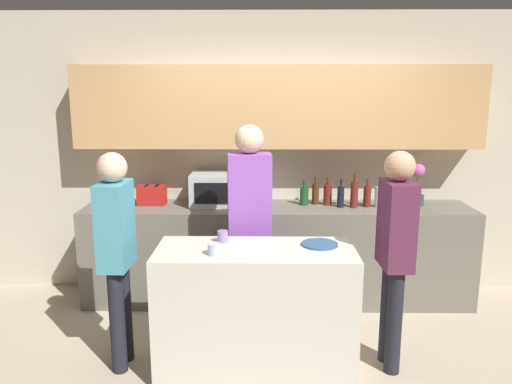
# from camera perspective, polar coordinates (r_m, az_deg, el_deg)

# --- Properties ---
(ground_plane) EXTENTS (14.00, 14.00, 0.00)m
(ground_plane) POSITION_cam_1_polar(r_m,az_deg,el_deg) (3.72, 3.02, -20.74)
(ground_plane) COLOR #BCAD93
(back_wall) EXTENTS (6.40, 0.40, 2.70)m
(back_wall) POSITION_cam_1_polar(r_m,az_deg,el_deg) (4.81, 2.46, 6.33)
(back_wall) COLOR beige
(back_wall) RESTS_ON ground_plane
(back_counter) EXTENTS (3.60, 0.62, 0.91)m
(back_counter) POSITION_cam_1_polar(r_m,az_deg,el_deg) (4.78, 2.43, -7.00)
(back_counter) COLOR #6B665B
(back_counter) RESTS_ON ground_plane
(kitchen_island) EXTENTS (1.39, 0.59, 0.91)m
(kitchen_island) POSITION_cam_1_polar(r_m,az_deg,el_deg) (3.64, -0.05, -13.28)
(kitchen_island) COLOR beige
(kitchen_island) RESTS_ON ground_plane
(microwave) EXTENTS (0.52, 0.39, 0.30)m
(microwave) POSITION_cam_1_polar(r_m,az_deg,el_deg) (4.70, -4.25, 0.33)
(microwave) COLOR #B7BABC
(microwave) RESTS_ON back_counter
(toaster) EXTENTS (0.26, 0.16, 0.18)m
(toaster) POSITION_cam_1_polar(r_m,az_deg,el_deg) (4.81, -11.80, -0.35)
(toaster) COLOR #B21E19
(toaster) RESTS_ON back_counter
(potted_plant) EXTENTS (0.14, 0.14, 0.40)m
(potted_plant) POSITION_cam_1_polar(r_m,az_deg,el_deg) (4.89, 17.93, 0.81)
(potted_plant) COLOR #333D4C
(potted_plant) RESTS_ON back_counter
(bottle_0) EXTENTS (0.08, 0.08, 0.23)m
(bottle_0) POSITION_cam_1_polar(r_m,az_deg,el_deg) (4.71, 5.53, -0.42)
(bottle_0) COLOR #194723
(bottle_0) RESTS_ON back_counter
(bottle_1) EXTENTS (0.07, 0.07, 0.27)m
(bottle_1) POSITION_cam_1_polar(r_m,az_deg,el_deg) (4.76, 6.81, -0.16)
(bottle_1) COLOR #472814
(bottle_1) RESTS_ON back_counter
(bottle_2) EXTENTS (0.08, 0.08, 0.27)m
(bottle_2) POSITION_cam_1_polar(r_m,az_deg,el_deg) (4.73, 8.19, -0.26)
(bottle_2) COLOR maroon
(bottle_2) RESTS_ON back_counter
(bottle_3) EXTENTS (0.06, 0.06, 0.27)m
(bottle_3) POSITION_cam_1_polar(r_m,az_deg,el_deg) (4.66, 9.65, -0.51)
(bottle_3) COLOR black
(bottle_3) RESTS_ON back_counter
(bottle_4) EXTENTS (0.07, 0.07, 0.33)m
(bottle_4) POSITION_cam_1_polar(r_m,az_deg,el_deg) (4.67, 11.16, -0.25)
(bottle_4) COLOR maroon
(bottle_4) RESTS_ON back_counter
(bottle_5) EXTENTS (0.07, 0.07, 0.26)m
(bottle_5) POSITION_cam_1_polar(r_m,az_deg,el_deg) (4.73, 12.59, -0.44)
(bottle_5) COLOR maroon
(bottle_5) RESTS_ON back_counter
(bottle_6) EXTENTS (0.07, 0.07, 0.26)m
(bottle_6) POSITION_cam_1_polar(r_m,az_deg,el_deg) (4.74, 13.82, -0.48)
(bottle_6) COLOR silver
(bottle_6) RESTS_ON back_counter
(plate_on_island) EXTENTS (0.26, 0.26, 0.01)m
(plate_on_island) POSITION_cam_1_polar(r_m,az_deg,el_deg) (3.58, 7.29, -5.94)
(plate_on_island) COLOR #2D5684
(plate_on_island) RESTS_ON kitchen_island
(cup_0) EXTENTS (0.08, 0.08, 0.08)m
(cup_0) POSITION_cam_1_polar(r_m,az_deg,el_deg) (3.62, -3.83, -5.10)
(cup_0) COLOR #9279B3
(cup_0) RESTS_ON kitchen_island
(cup_1) EXTENTS (0.09, 0.09, 0.08)m
(cup_1) POSITION_cam_1_polar(r_m,az_deg,el_deg) (3.36, -4.79, -6.54)
(cup_1) COLOR silver
(cup_1) RESTS_ON kitchen_island
(person_left) EXTENTS (0.21, 0.35, 1.59)m
(person_left) POSITION_cam_1_polar(r_m,az_deg,el_deg) (3.62, 15.64, -5.68)
(person_left) COLOR black
(person_left) RESTS_ON ground_plane
(person_center) EXTENTS (0.21, 0.34, 1.57)m
(person_center) POSITION_cam_1_polar(r_m,az_deg,el_deg) (3.64, -15.66, -5.73)
(person_center) COLOR black
(person_center) RESTS_ON ground_plane
(person_right) EXTENTS (0.36, 0.23, 1.72)m
(person_right) POSITION_cam_1_polar(r_m,az_deg,el_deg) (3.97, -0.75, -2.24)
(person_right) COLOR black
(person_right) RESTS_ON ground_plane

